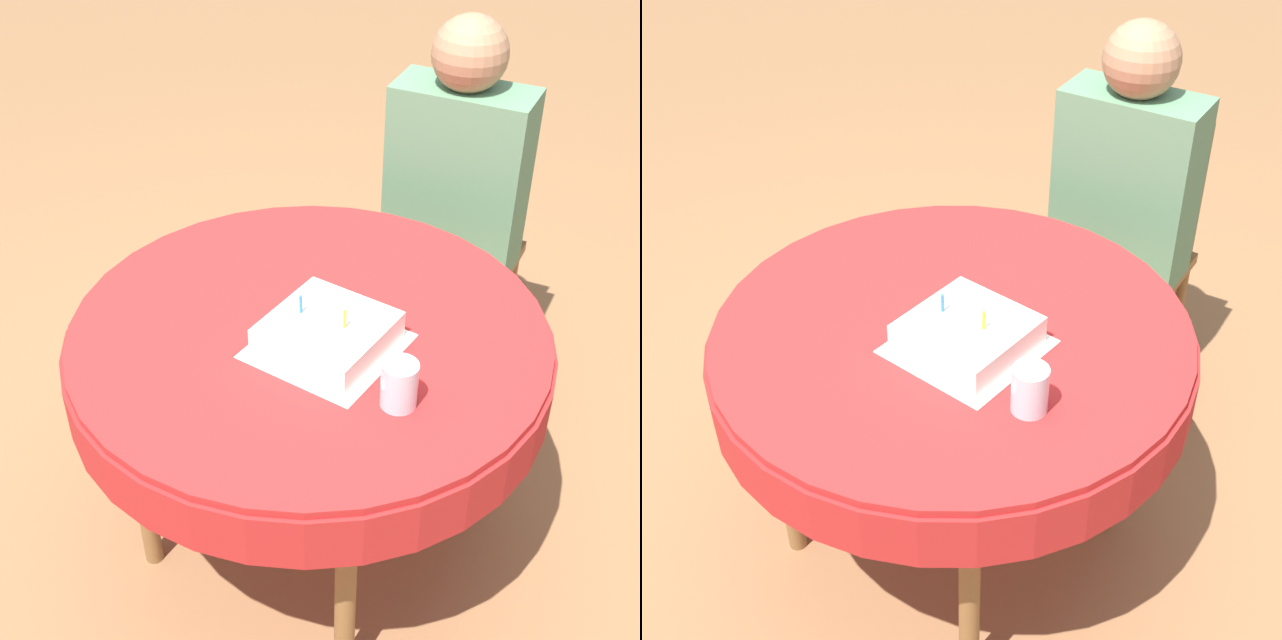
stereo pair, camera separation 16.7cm
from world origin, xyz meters
The scene contains 7 objects.
ground_plane centered at (0.00, 0.00, 0.00)m, with size 12.00×12.00×0.00m, color #8C603D.
dining_table centered at (0.00, 0.00, 0.67)m, with size 1.18×1.18×0.76m.
chair centered at (-0.06, 0.93, 0.51)m, with size 0.46×0.46×0.94m.
person centered at (-0.04, 0.85, 0.77)m, with size 0.44×0.33×1.26m.
napkin centered at (0.08, -0.04, 0.76)m, with size 0.31×0.31×0.00m.
birthday_cake centered at (0.08, -0.04, 0.80)m, with size 0.26×0.26×0.12m.
drinking_glass centered at (0.31, -0.12, 0.82)m, with size 0.08×0.08×0.11m.
Camera 1 is at (0.97, -1.39, 2.06)m, focal length 50.00 mm.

